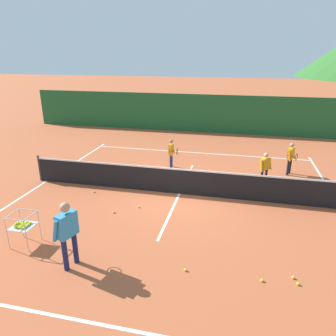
# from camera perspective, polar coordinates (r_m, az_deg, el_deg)

# --- Properties ---
(ground_plane) EXTENTS (120.00, 120.00, 0.00)m
(ground_plane) POSITION_cam_1_polar(r_m,az_deg,el_deg) (11.40, 2.10, -4.71)
(ground_plane) COLOR #B25633
(line_baseline_near) EXTENTS (10.83, 0.08, 0.01)m
(line_baseline_near) POSITION_cam_1_polar(r_m,az_deg,el_deg) (6.58, -9.27, -26.84)
(line_baseline_near) COLOR white
(line_baseline_near) RESTS_ON ground
(line_baseline_far) EXTENTS (10.83, 0.08, 0.01)m
(line_baseline_far) POSITION_cam_1_polar(r_m,az_deg,el_deg) (16.12, 5.57, 2.77)
(line_baseline_far) COLOR white
(line_baseline_far) RESTS_ON ground
(line_sideline_west) EXTENTS (0.08, 11.18, 0.01)m
(line_sideline_west) POSITION_cam_1_polar(r_m,az_deg,el_deg) (13.42, -21.24, -2.20)
(line_sideline_west) COLOR white
(line_sideline_west) RESTS_ON ground
(line_service_center) EXTENTS (0.08, 6.29, 0.01)m
(line_service_center) POSITION_cam_1_polar(r_m,az_deg,el_deg) (11.40, 2.10, -4.69)
(line_service_center) COLOR white
(line_service_center) RESTS_ON ground
(tennis_net) EXTENTS (11.39, 0.08, 1.05)m
(tennis_net) POSITION_cam_1_polar(r_m,az_deg,el_deg) (11.20, 2.14, -2.39)
(tennis_net) COLOR #333338
(tennis_net) RESTS_ON ground
(instructor) EXTENTS (0.45, 0.83, 1.68)m
(instructor) POSITION_cam_1_polar(r_m,az_deg,el_deg) (7.65, -17.91, -10.54)
(instructor) COLOR #191E4C
(instructor) RESTS_ON ground
(student_0) EXTENTS (0.42, 0.61, 1.30)m
(student_0) POSITION_cam_1_polar(r_m,az_deg,el_deg) (13.71, 0.63, 3.14)
(student_0) COLOR navy
(student_0) RESTS_ON ground
(student_1) EXTENTS (0.48, 0.47, 1.31)m
(student_1) POSITION_cam_1_polar(r_m,az_deg,el_deg) (12.41, 17.30, 0.36)
(student_1) COLOR black
(student_1) RESTS_ON ground
(student_2) EXTENTS (0.42, 0.73, 1.36)m
(student_2) POSITION_cam_1_polar(r_m,az_deg,el_deg) (13.89, 21.51, 2.10)
(student_2) COLOR black
(student_2) RESTS_ON ground
(ball_cart) EXTENTS (0.58, 0.58, 0.90)m
(ball_cart) POSITION_cam_1_polar(r_m,az_deg,el_deg) (9.12, -25.03, -9.41)
(ball_cart) COLOR #B7B7BC
(ball_cart) RESTS_ON ground
(tennis_ball_0) EXTENTS (0.07, 0.07, 0.07)m
(tennis_ball_0) POSITION_cam_1_polar(r_m,az_deg,el_deg) (7.86, 22.65, -18.93)
(tennis_ball_0) COLOR yellow
(tennis_ball_0) RESTS_ON ground
(tennis_ball_1) EXTENTS (0.07, 0.07, 0.07)m
(tennis_ball_1) POSITION_cam_1_polar(r_m,az_deg,el_deg) (7.70, 16.79, -19.04)
(tennis_ball_1) COLOR yellow
(tennis_ball_1) RESTS_ON ground
(tennis_ball_2) EXTENTS (0.07, 0.07, 0.07)m
(tennis_ball_2) POSITION_cam_1_polar(r_m,az_deg,el_deg) (10.22, -9.90, -7.91)
(tennis_ball_2) COLOR yellow
(tennis_ball_2) RESTS_ON ground
(tennis_ball_3) EXTENTS (0.07, 0.07, 0.07)m
(tennis_ball_3) POSITION_cam_1_polar(r_m,az_deg,el_deg) (8.00, 21.88, -18.04)
(tennis_ball_3) COLOR yellow
(tennis_ball_3) RESTS_ON ground
(tennis_ball_5) EXTENTS (0.07, 0.07, 0.07)m
(tennis_ball_5) POSITION_cam_1_polar(r_m,az_deg,el_deg) (10.44, -5.35, -7.06)
(tennis_ball_5) COLOR yellow
(tennis_ball_5) RESTS_ON ground
(tennis_ball_6) EXTENTS (0.07, 0.07, 0.07)m
(tennis_ball_6) POSITION_cam_1_polar(r_m,az_deg,el_deg) (11.79, -13.37, -4.23)
(tennis_ball_6) COLOR yellow
(tennis_ball_6) RESTS_ON ground
(tennis_ball_7) EXTENTS (0.07, 0.07, 0.07)m
(tennis_ball_7) POSITION_cam_1_polar(r_m,az_deg,el_deg) (7.70, 3.20, -18.06)
(tennis_ball_7) COLOR yellow
(tennis_ball_7) RESTS_ON ground
(windscreen_fence) EXTENTS (23.82, 0.08, 2.41)m
(windscreen_fence) POSITION_cam_1_polar(r_m,az_deg,el_deg) (20.27, 7.45, 9.79)
(windscreen_fence) COLOR #1E5B2D
(windscreen_fence) RESTS_ON ground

